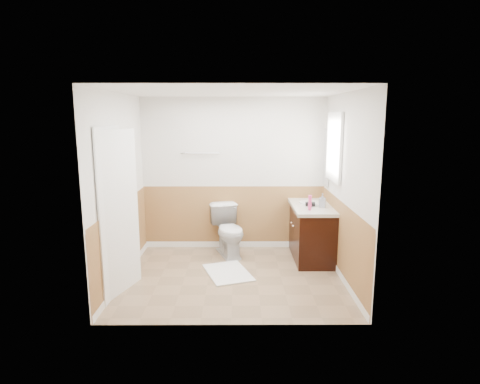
{
  "coord_description": "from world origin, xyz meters",
  "views": [
    {
      "loc": [
        0.08,
        -5.21,
        2.19
      ],
      "look_at": [
        0.1,
        0.25,
        1.15
      ],
      "focal_mm": 29.82,
      "sensor_mm": 36.0,
      "label": 1
    }
  ],
  "objects_px": {
    "soap_dispenser": "(322,200)",
    "bath_mat": "(228,273)",
    "vanity_cabinet": "(312,234)",
    "toilet": "(229,231)",
    "lotion_bottle": "(310,203)"
  },
  "relations": [
    {
      "from": "lotion_bottle",
      "to": "soap_dispenser",
      "type": "height_order",
      "value": "lotion_bottle"
    },
    {
      "from": "soap_dispenser",
      "to": "toilet",
      "type": "bearing_deg",
      "value": 167.84
    },
    {
      "from": "bath_mat",
      "to": "lotion_bottle",
      "type": "height_order",
      "value": "lotion_bottle"
    },
    {
      "from": "bath_mat",
      "to": "soap_dispenser",
      "type": "relative_size",
      "value": 3.86
    },
    {
      "from": "toilet",
      "to": "soap_dispenser",
      "type": "relative_size",
      "value": 3.85
    },
    {
      "from": "bath_mat",
      "to": "vanity_cabinet",
      "type": "bearing_deg",
      "value": 25.49
    },
    {
      "from": "lotion_bottle",
      "to": "toilet",
      "type": "bearing_deg",
      "value": 157.35
    },
    {
      "from": "bath_mat",
      "to": "soap_dispenser",
      "type": "height_order",
      "value": "soap_dispenser"
    },
    {
      "from": "toilet",
      "to": "bath_mat",
      "type": "distance_m",
      "value": 0.88
    },
    {
      "from": "toilet",
      "to": "soap_dispenser",
      "type": "distance_m",
      "value": 1.54
    },
    {
      "from": "vanity_cabinet",
      "to": "toilet",
      "type": "bearing_deg",
      "value": 172.3
    },
    {
      "from": "toilet",
      "to": "lotion_bottle",
      "type": "xyz_separation_m",
      "value": [
        1.19,
        -0.49,
        0.56
      ]
    },
    {
      "from": "soap_dispenser",
      "to": "bath_mat",
      "type": "bearing_deg",
      "value": -161.0
    },
    {
      "from": "toilet",
      "to": "vanity_cabinet",
      "type": "distance_m",
      "value": 1.3
    },
    {
      "from": "toilet",
      "to": "bath_mat",
      "type": "xyz_separation_m",
      "value": [
        0.0,
        -0.79,
        -0.39
      ]
    }
  ]
}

